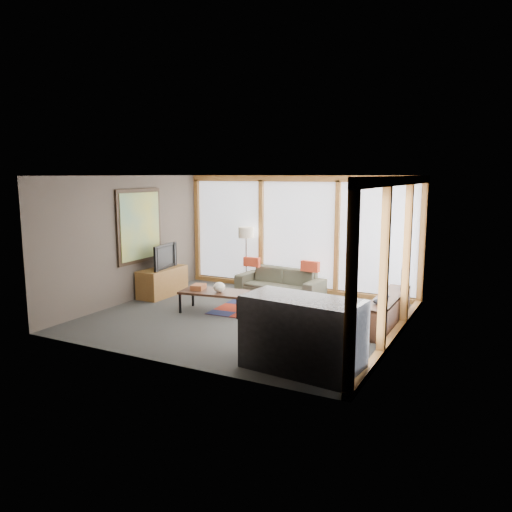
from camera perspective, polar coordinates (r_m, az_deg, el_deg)
The scene contains 17 objects.
ground at distance 9.31m, azimuth -1.14°, elevation -7.05°, with size 5.50×5.50×0.00m, color #2E2E2B.
room_envelope at distance 9.28m, azimuth 3.17°, elevation 2.60°, with size 5.52×5.02×2.62m.
rug at distance 9.78m, azimuth 3.55°, elevation -6.23°, with size 2.69×1.73×0.01m, color maroon.
sofa at distance 11.02m, azimuth 2.75°, elevation -2.95°, with size 1.94×0.76×0.57m, color #393B2C.
pillow_left at distance 11.23m, azimuth -0.49°, elevation -0.68°, with size 0.38×0.11×0.21m, color #BA3C21.
pillow_right at distance 10.72m, azimuth 6.21°, elevation -1.18°, with size 0.41×0.12×0.23m, color #BA3C21.
floor_lamp at distance 11.52m, azimuth -1.14°, elevation -0.21°, with size 0.36×0.36×1.43m, color #2F2016, non-canonical shape.
coffee_table at distance 9.65m, azimuth -4.81°, elevation -5.20°, with size 1.26×0.63×0.42m, color black, non-canonical shape.
book_stack at distance 9.74m, azimuth -6.60°, elevation -3.53°, with size 0.23×0.29×0.10m, color brown.
vase at distance 9.46m, azimuth -4.23°, elevation -3.57°, with size 0.23×0.23×0.20m, color silver.
bookshelf at distance 9.07m, azimuth 14.80°, elevation -6.10°, with size 0.38×2.09×0.52m, color black, non-canonical shape.
bowl_a at distance 8.44m, azimuth 13.86°, elevation -5.03°, with size 0.19×0.19×0.10m, color black.
bowl_b at distance 8.85m, azimuth 14.49°, elevation -4.46°, with size 0.16×0.16×0.08m, color black.
shelf_picture at distance 9.61m, azimuth 16.57°, elevation -2.45°, with size 0.04×0.31×0.41m, color black.
tv_console at distance 11.10m, azimuth -10.64°, elevation -2.91°, with size 0.50×1.21×0.60m, color brown.
television at distance 10.97m, azimuth -10.73°, elevation -0.02°, with size 0.93×0.12×0.54m, color black.
bar_counter at distance 6.79m, azimuth 5.31°, elevation -8.92°, with size 1.60×0.74×1.01m, color black.
Camera 1 is at (4.27, -7.85, 2.63)m, focal length 35.00 mm.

